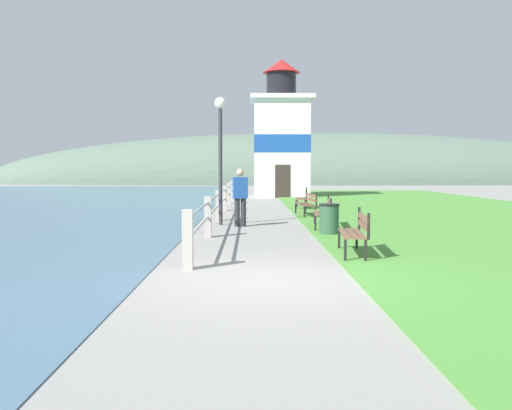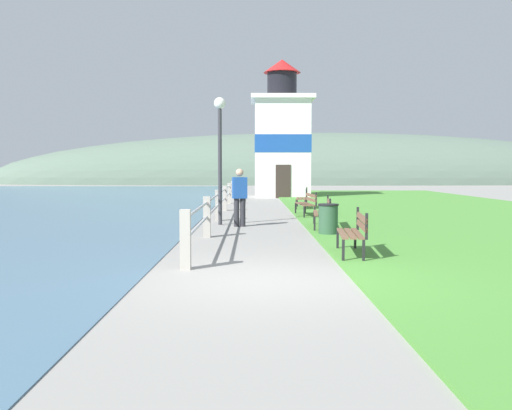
{
  "view_description": "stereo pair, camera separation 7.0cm",
  "coord_description": "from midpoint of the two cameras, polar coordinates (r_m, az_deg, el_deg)",
  "views": [
    {
      "loc": [
        -0.22,
        -8.83,
        1.75
      ],
      "look_at": [
        -0.01,
        13.97,
        0.3
      ],
      "focal_mm": 40.0,
      "sensor_mm": 36.0,
      "label": 1
    },
    {
      "loc": [
        -0.15,
        -8.83,
        1.75
      ],
      "look_at": [
        -0.01,
        13.97,
        0.3
      ],
      "focal_mm": 40.0,
      "sensor_mm": 36.0,
      "label": 2
    }
  ],
  "objects": [
    {
      "name": "ground_plane",
      "position": [
        9.0,
        0.84,
        -7.56
      ],
      "size": [
        160.0,
        160.0,
        0.0
      ],
      "primitive_type": "plane",
      "color": "gray"
    },
    {
      "name": "grass_verge",
      "position": [
        24.41,
        17.79,
        -0.58
      ],
      "size": [
        12.0,
        42.92,
        0.06
      ],
      "color": "#4C8E38",
      "rests_on": "ground_plane"
    },
    {
      "name": "seawall_railing",
      "position": [
        21.55,
        -3.36,
        0.59
      ],
      "size": [
        0.18,
        23.5,
        1.05
      ],
      "color": "#A8A399",
      "rests_on": "ground_plane"
    },
    {
      "name": "park_bench_near",
      "position": [
        11.46,
        9.99,
        -2.49
      ],
      "size": [
        0.62,
        1.74,
        0.94
      ],
      "rotation": [
        0.0,
        0.0,
        3.06
      ],
      "color": "brown",
      "rests_on": "ground_plane"
    },
    {
      "name": "park_bench_midway",
      "position": [
        16.65,
        6.92,
        -0.55
      ],
      "size": [
        0.67,
        2.03,
        0.94
      ],
      "rotation": [
        0.0,
        0.0,
        3.04
      ],
      "color": "brown",
      "rests_on": "ground_plane"
    },
    {
      "name": "park_bench_far",
      "position": [
        20.82,
        5.24,
        0.29
      ],
      "size": [
        0.63,
        2.02,
        0.94
      ],
      "rotation": [
        0.0,
        0.0,
        3.22
      ],
      "color": "brown",
      "rests_on": "ground_plane"
    },
    {
      "name": "park_bench_by_lighthouse",
      "position": [
        24.71,
        4.83,
        0.81
      ],
      "size": [
        0.67,
        1.89,
        0.94
      ],
      "rotation": [
        0.0,
        0.0,
        3.03
      ],
      "color": "brown",
      "rests_on": "ground_plane"
    },
    {
      "name": "lighthouse",
      "position": [
        35.75,
        2.66,
        6.59
      ],
      "size": [
        3.84,
        3.84,
        8.51
      ],
      "color": "white",
      "rests_on": "ground_plane"
    },
    {
      "name": "person_strolling",
      "position": [
        17.23,
        -1.53,
        0.98
      ],
      "size": [
        0.47,
        0.32,
        1.75
      ],
      "rotation": [
        0.0,
        0.0,
        1.79
      ],
      "color": "#28282D",
      "rests_on": "ground_plane"
    },
    {
      "name": "trash_bin",
      "position": [
        14.96,
        7.37,
        -1.48
      ],
      "size": [
        0.54,
        0.54,
        0.84
      ],
      "color": "#2D5138",
      "rests_on": "ground_plane"
    },
    {
      "name": "lamp_post",
      "position": [
        17.85,
        -3.52,
        6.81
      ],
      "size": [
        0.36,
        0.36,
        3.96
      ],
      "color": "#333338",
      "rests_on": "ground_plane"
    },
    {
      "name": "distant_hillside",
      "position": [
        67.96,
        6.58,
        2.13
      ],
      "size": [
        80.0,
        16.0,
        12.0
      ],
      "color": "#566B5B",
      "rests_on": "ground_plane"
    }
  ]
}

